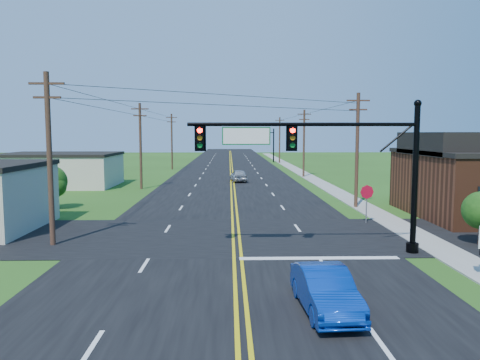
{
  "coord_description": "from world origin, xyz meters",
  "views": [
    {
      "loc": [
        -0.23,
        -14.35,
        5.88
      ],
      "look_at": [
        0.35,
        10.0,
        3.44
      ],
      "focal_mm": 35.0,
      "sensor_mm": 36.0,
      "label": 1
    }
  ],
  "objects_px": {
    "signal_mast_main": "(324,157)",
    "blue_car": "(325,291)",
    "signal_mast_far": "(252,140)",
    "stop_sign": "(367,196)"
  },
  "relations": [
    {
      "from": "signal_mast_main",
      "to": "blue_car",
      "type": "distance_m",
      "value": 8.64
    },
    {
      "from": "signal_mast_main",
      "to": "signal_mast_far",
      "type": "height_order",
      "value": "same"
    },
    {
      "from": "signal_mast_far",
      "to": "stop_sign",
      "type": "bearing_deg",
      "value": -86.2
    },
    {
      "from": "signal_mast_main",
      "to": "signal_mast_far",
      "type": "relative_size",
      "value": 1.03
    },
    {
      "from": "signal_mast_main",
      "to": "stop_sign",
      "type": "bearing_deg",
      "value": 59.73
    },
    {
      "from": "signal_mast_far",
      "to": "blue_car",
      "type": "bearing_deg",
      "value": -91.09
    },
    {
      "from": "signal_mast_far",
      "to": "stop_sign",
      "type": "xyz_separation_m",
      "value": [
        4.29,
        -64.49,
        -2.72
      ]
    },
    {
      "from": "blue_car",
      "to": "stop_sign",
      "type": "height_order",
      "value": "stop_sign"
    },
    {
      "from": "signal_mast_main",
      "to": "stop_sign",
      "type": "height_order",
      "value": "signal_mast_main"
    },
    {
      "from": "signal_mast_far",
      "to": "blue_car",
      "type": "relative_size",
      "value": 2.51
    }
  ]
}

